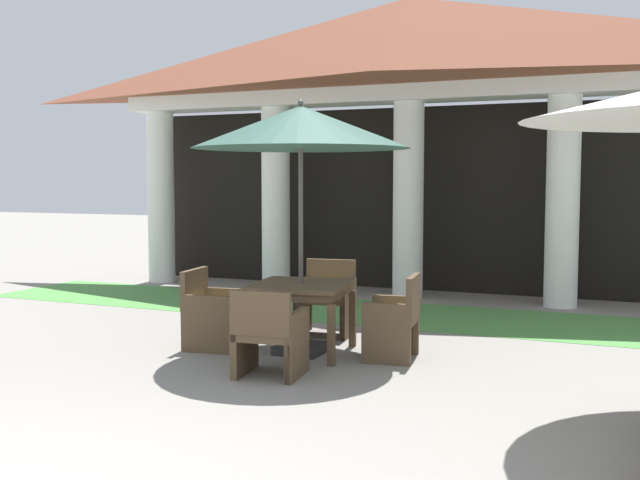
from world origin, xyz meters
The scene contains 8 objects.
background_pavilion centered at (0.00, 9.11, 3.43)m, with size 10.30×2.47×4.56m.
lawn_strip centered at (0.00, 7.49, 0.00)m, with size 12.10×2.00×0.01m, color #519347.
patio_table_mid_left centered at (0.07, 4.89, 0.64)m, with size 1.08×1.08×0.74m.
patio_umbrella_mid_left centered at (0.07, 4.89, 2.33)m, with size 2.26×2.26×2.64m.
patio_chair_mid_left_east centered at (1.05, 5.02, 0.40)m, with size 0.57×0.63×0.86m.
patio_chair_mid_left_west centered at (-0.92, 4.76, 0.40)m, with size 0.64×0.68×0.85m.
patio_chair_mid_left_south centered at (0.20, 3.90, 0.39)m, with size 0.65×0.65×0.83m.
patio_chair_mid_left_north centered at (-0.06, 5.88, 0.42)m, with size 0.69×0.65×0.87m.
Camera 1 is at (3.34, -2.26, 1.82)m, focal length 42.59 mm.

